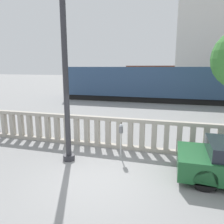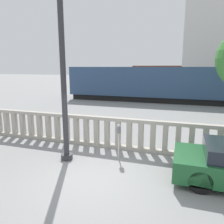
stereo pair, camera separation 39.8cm
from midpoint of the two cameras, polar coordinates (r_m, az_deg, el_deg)
ground_plane at (r=6.98m, az=-5.66°, el=-17.26°), size 160.00×160.00×0.00m
balustrade at (r=9.17m, az=0.62°, el=-5.54°), size 14.46×0.24×1.31m
lamppost at (r=7.77m, az=-13.43°, el=7.63°), size 0.43×0.43×5.94m
parking_meter at (r=8.11m, az=0.94°, el=-5.07°), size 0.16×0.16×1.31m
train_near at (r=21.86m, az=16.93°, el=7.02°), size 22.68×2.66×3.98m
train_far at (r=35.37m, az=18.86°, el=8.65°), size 18.18×3.18×4.17m
building_block at (r=35.71m, az=23.58°, el=15.70°), size 9.02×6.93×12.90m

